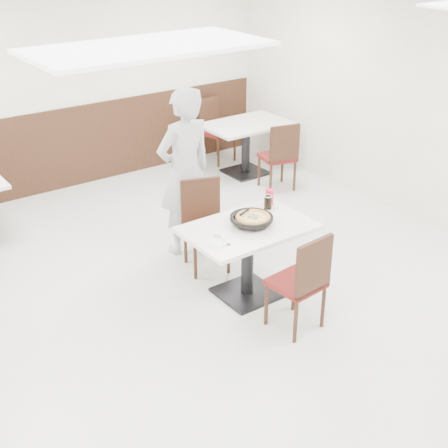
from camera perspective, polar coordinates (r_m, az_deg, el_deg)
floor at (r=6.21m, az=-0.25°, el=-6.43°), size 7.00×7.00×0.00m
wall_back at (r=8.56m, az=-14.27°, el=12.25°), size 6.00×0.04×2.80m
wall_right at (r=7.64m, az=18.72°, el=10.03°), size 0.04×7.00×2.80m
wainscot_back at (r=8.78m, az=-13.61°, el=6.85°), size 5.90×0.03×1.10m
fluo_panel_a at (r=3.21m, az=-6.95°, el=15.77°), size 1.20×0.60×0.02m
main_table at (r=6.03m, az=2.15°, el=-3.41°), size 1.26×0.89×0.75m
chair_near at (r=5.56m, az=6.61°, el=-5.17°), size 0.46×0.46×0.95m
chair_far at (r=6.44m, az=-1.62°, el=-0.33°), size 0.52×0.52×0.95m
trivet at (r=5.84m, az=2.52°, el=-0.10°), size 0.13×0.13×0.04m
pizza_pan at (r=5.87m, az=2.52°, el=0.30°), size 0.40×0.40×0.01m
pizza at (r=5.86m, az=2.67°, el=0.46°), size 0.35×0.35×0.02m
pizza_server at (r=5.84m, az=2.73°, el=0.74°), size 0.09×0.11×0.00m
napkin at (r=5.52m, az=-0.63°, el=-1.91°), size 0.18×0.18×0.00m
side_plate at (r=5.54m, az=-0.55°, el=-1.68°), size 0.18×0.18×0.01m
fork at (r=5.58m, az=-0.06°, el=-1.40°), size 0.04×0.18×0.00m
cola_glass at (r=6.20m, az=4.03°, el=1.97°), size 0.08×0.08×0.13m
red_cup at (r=6.29m, az=4.19°, el=2.49°), size 0.09×0.09×0.16m
diner_person at (r=6.66m, az=-3.60°, el=4.76°), size 0.70×0.48×1.84m
bg_table_right at (r=9.02m, az=2.00°, el=6.93°), size 1.24×0.87×0.75m
bg_chair_right_near at (r=8.47m, az=4.90°, el=6.27°), size 0.50×0.50×0.95m
bg_chair_right_far at (r=9.46m, az=-0.56°, el=8.50°), size 0.49×0.49×0.95m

